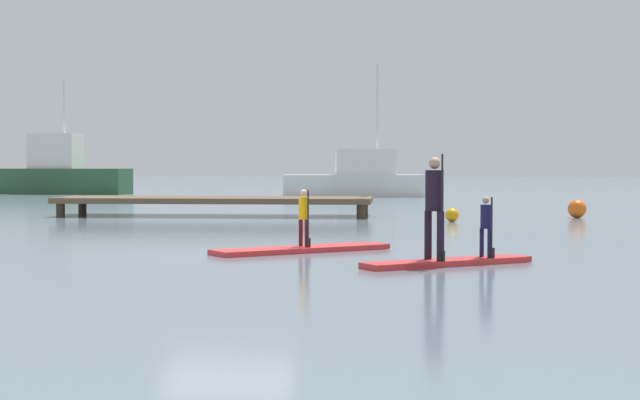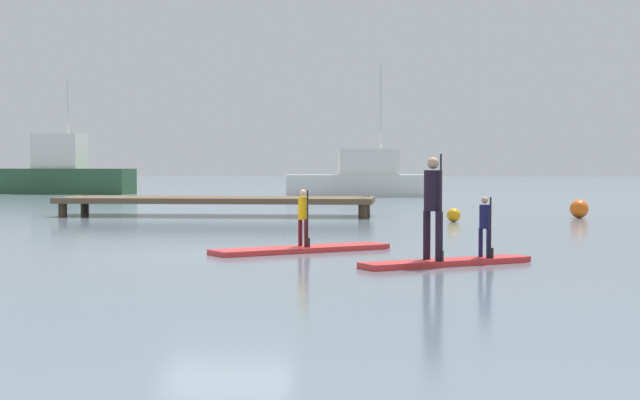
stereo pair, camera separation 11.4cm
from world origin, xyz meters
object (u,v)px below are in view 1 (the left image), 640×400
at_px(fishing_boat_white_large, 59,173).
at_px(mooring_buoy_near, 452,215).
at_px(paddler_child_front, 486,224).
at_px(mooring_buoy_mid, 577,209).
at_px(paddler_adult, 435,201).
at_px(paddleboard_far, 449,262).
at_px(paddleboard_near, 303,249).
at_px(motor_boat_small_navy, 357,179).
at_px(paddler_child_solo, 304,215).

bearing_deg(fishing_boat_white_large, mooring_buoy_near, -50.76).
bearing_deg(paddler_child_front, mooring_buoy_mid, 74.45).
bearing_deg(paddler_adult, paddleboard_far, 34.33).
height_order(mooring_buoy_near, mooring_buoy_mid, mooring_buoy_mid).
height_order(paddleboard_near, motor_boat_small_navy, motor_boat_small_navy).
xyz_separation_m(paddler_child_front, motor_boat_small_navy, (-3.86, 34.36, 0.25)).
xyz_separation_m(motor_boat_small_navy, mooring_buoy_near, (3.88, -22.18, -0.73)).
bearing_deg(fishing_boat_white_large, paddler_child_solo, -63.76).
height_order(paddler_child_front, fishing_boat_white_large, fishing_boat_white_large).
xyz_separation_m(paddler_child_solo, paddler_child_front, (3.35, -1.92, -0.04)).
distance_m(paddleboard_near, motor_boat_small_navy, 32.45).
height_order(paddler_adult, paddler_child_front, paddler_adult).
bearing_deg(paddler_child_solo, fishing_boat_white_large, 116.24).
distance_m(paddleboard_far, paddler_child_front, 1.00).
xyz_separation_m(paddler_child_solo, mooring_buoy_mid, (7.42, 12.69, -0.43)).
bearing_deg(mooring_buoy_mid, paddleboard_far, -107.43).
bearing_deg(paddler_child_solo, paddler_adult, -45.74).
xyz_separation_m(motor_boat_small_navy, mooring_buoy_mid, (7.93, -19.74, -0.64)).
relative_size(fishing_boat_white_large, mooring_buoy_mid, 14.29).
xyz_separation_m(paddler_child_solo, motor_boat_small_navy, (-0.51, 32.43, 0.21)).
bearing_deg(paddler_child_front, motor_boat_small_navy, 96.41).
relative_size(mooring_buoy_near, mooring_buoy_mid, 0.69).
bearing_deg(mooring_buoy_near, paddleboard_near, -108.25).
bearing_deg(mooring_buoy_near, paddler_child_solo, -108.16).
bearing_deg(paddler_adult, fishing_boat_white_large, 117.66).
xyz_separation_m(paddler_child_solo, fishing_boat_white_large, (-17.87, 36.26, 0.47)).
bearing_deg(paddler_child_solo, motor_boat_small_navy, 90.91).
distance_m(paddleboard_far, paddler_adult, 1.08).
bearing_deg(paddler_adult, motor_boat_small_navy, 94.84).
bearing_deg(paddleboard_far, paddler_child_solo, 139.09).
relative_size(paddleboard_far, mooring_buoy_near, 7.30).
bearing_deg(mooring_buoy_mid, fishing_boat_white_large, 137.02).
relative_size(paddleboard_far, paddler_child_front, 2.84).
distance_m(paddler_adult, paddler_child_front, 1.15).
distance_m(paddler_child_solo, fishing_boat_white_large, 40.43).
relative_size(paddler_child_solo, paddler_child_front, 1.06).
bearing_deg(paddleboard_near, paddler_child_front, -29.76).
bearing_deg(paddleboard_far, mooring_buoy_near, 86.97).
xyz_separation_m(paddleboard_near, paddleboard_far, (2.72, -2.34, -0.00)).
distance_m(paddler_adult, motor_boat_small_navy, 35.06).
xyz_separation_m(paddleboard_far, paddler_adult, (-0.25, -0.17, 1.04)).
bearing_deg(mooring_buoy_mid, paddler_adult, -108.11).
distance_m(paddler_child_solo, paddler_child_front, 3.86).
height_order(paddleboard_near, mooring_buoy_mid, mooring_buoy_mid).
height_order(paddler_child_solo, mooring_buoy_mid, paddler_child_solo).
height_order(paddleboard_near, paddler_adult, paddler_adult).
xyz_separation_m(paddleboard_near, paddler_adult, (2.46, -2.51, 1.04)).
bearing_deg(paddler_child_front, paddler_adult, -147.13).
xyz_separation_m(paddleboard_near, paddler_child_solo, (0.02, -0.00, 0.67)).
distance_m(paddleboard_far, fishing_boat_white_large, 43.75).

